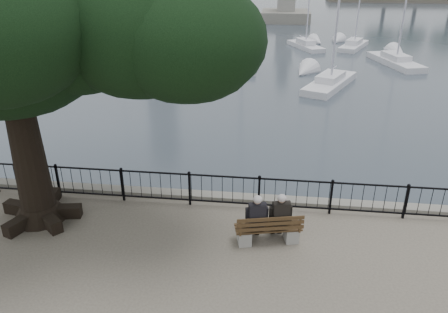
% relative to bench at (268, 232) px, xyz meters
% --- Properties ---
extents(harbor, '(260.00, 260.00, 1.20)m').
position_rel_bench_xyz_m(harbor, '(-1.32, 2.09, -0.81)').
color(harbor, '#63615A').
rests_on(harbor, ground).
extents(railing, '(22.06, 0.06, 1.00)m').
position_rel_bench_xyz_m(railing, '(-1.32, 1.59, 0.25)').
color(railing, black).
rests_on(railing, ground).
extents(bench, '(1.74, 0.86, 0.88)m').
position_rel_bench_xyz_m(bench, '(0.00, 0.00, 0.00)').
color(bench, slate).
rests_on(bench, ground).
extents(person_left, '(0.50, 0.75, 1.40)m').
position_rel_bench_xyz_m(person_left, '(-0.32, 0.02, 0.34)').
color(person_left, black).
rests_on(person_left, ground).
extents(person_right, '(0.50, 0.75, 1.40)m').
position_rel_bench_xyz_m(person_right, '(0.26, 0.16, 0.34)').
color(person_right, black).
rests_on(person_right, ground).
extents(tree, '(9.96, 6.96, 8.13)m').
position_rel_bench_xyz_m(tree, '(-5.54, 0.50, 5.04)').
color(tree, black).
rests_on(tree, ground).
extents(lion_monument, '(6.04, 6.04, 8.90)m').
position_rel_bench_xyz_m(lion_monument, '(0.68, 49.02, 0.93)').
color(lion_monument, '#63615A').
rests_on(lion_monument, ground).
extents(sailboat_a, '(2.94, 4.85, 9.48)m').
position_rel_bench_xyz_m(sailboat_a, '(-9.00, 20.01, -1.00)').
color(sailboat_a, silver).
rests_on(sailboat_a, ground).
extents(sailboat_b, '(2.28, 6.13, 13.56)m').
position_rel_bench_xyz_m(sailboat_b, '(-2.59, 23.59, -0.93)').
color(sailboat_b, silver).
rests_on(sailboat_b, ground).
extents(sailboat_c, '(3.99, 6.17, 12.36)m').
position_rel_bench_xyz_m(sailboat_c, '(3.39, 18.61, -0.96)').
color(sailboat_c, silver).
rests_on(sailboat_c, ground).
extents(sailboat_d, '(3.38, 6.33, 9.96)m').
position_rel_bench_xyz_m(sailboat_d, '(8.95, 25.58, -1.02)').
color(sailboat_d, silver).
rests_on(sailboat_d, ground).
extents(sailboat_e, '(1.62, 5.36, 11.04)m').
position_rel_bench_xyz_m(sailboat_e, '(-14.51, 30.03, -0.98)').
color(sailboat_e, silver).
rests_on(sailboat_e, ground).
extents(sailboat_f, '(3.30, 5.09, 9.55)m').
position_rel_bench_xyz_m(sailboat_f, '(2.42, 31.36, -1.01)').
color(sailboat_f, silver).
rests_on(sailboat_f, ground).
extents(sailboat_g, '(3.35, 5.38, 8.89)m').
position_rel_bench_xyz_m(sailboat_g, '(6.75, 31.90, -1.03)').
color(sailboat_g, silver).
rests_on(sailboat_g, ground).
extents(sailboat_h, '(3.18, 5.86, 14.18)m').
position_rel_bench_xyz_m(sailboat_h, '(-4.35, 42.45, -0.90)').
color(sailboat_h, silver).
rests_on(sailboat_h, ground).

